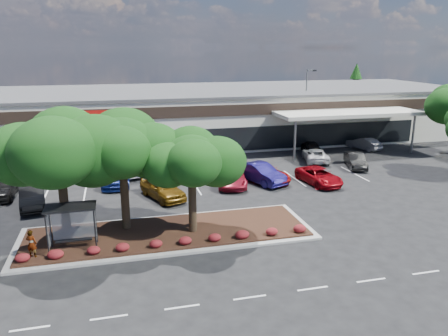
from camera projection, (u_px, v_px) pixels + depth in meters
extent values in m
plane|color=black|center=(214.00, 261.00, 23.98)|extent=(160.00, 160.00, 0.00)
cube|color=beige|center=(154.00, 116.00, 54.96)|extent=(80.00, 20.00, 6.00)
cube|color=#4B4B4D|center=(152.00, 91.00, 54.13)|extent=(80.40, 20.40, 0.30)
cube|color=black|center=(162.00, 113.00, 45.09)|extent=(80.00, 0.25, 1.20)
cube|color=black|center=(163.00, 143.00, 45.94)|extent=(60.00, 0.18, 2.60)
cube|color=#BA110D|center=(102.00, 115.00, 43.60)|extent=(6.00, 0.12, 1.00)
cube|color=beige|center=(348.00, 113.00, 47.63)|extent=(16.00, 5.00, 0.40)
cylinder|color=slate|center=(295.00, 141.00, 44.72)|extent=(0.24, 0.24, 4.20)
cylinder|color=slate|center=(413.00, 134.00, 48.03)|extent=(0.24, 0.24, 4.20)
cube|color=#ACABA6|center=(169.00, 234.00, 27.23)|extent=(18.00, 6.00, 0.15)
cube|color=#3C2117|center=(168.00, 232.00, 27.19)|extent=(17.20, 5.20, 0.12)
cube|color=silver|center=(30.00, 329.00, 18.16)|extent=(1.60, 0.12, 0.01)
cube|color=silver|center=(109.00, 317.00, 18.92)|extent=(1.60, 0.12, 0.01)
cube|color=silver|center=(182.00, 307.00, 19.68)|extent=(1.60, 0.12, 0.01)
cube|color=silver|center=(250.00, 297.00, 20.43)|extent=(1.60, 0.12, 0.01)
cube|color=silver|center=(313.00, 288.00, 21.19)|extent=(1.60, 0.12, 0.01)
cube|color=silver|center=(371.00, 280.00, 21.95)|extent=(1.60, 0.12, 0.01)
cube|color=silver|center=(426.00, 272.00, 22.70)|extent=(1.60, 0.12, 0.01)
cube|color=silver|center=(3.00, 200.00, 33.40)|extent=(0.12, 5.00, 0.01)
cube|color=silver|center=(45.00, 197.00, 34.11)|extent=(0.12, 5.00, 0.01)
cube|color=silver|center=(85.00, 194.00, 34.82)|extent=(0.12, 5.00, 0.01)
cube|color=silver|center=(123.00, 191.00, 35.53)|extent=(0.12, 5.00, 0.01)
cube|color=silver|center=(160.00, 188.00, 36.24)|extent=(0.12, 5.00, 0.01)
cube|color=silver|center=(196.00, 186.00, 36.95)|extent=(0.12, 5.00, 0.01)
cube|color=silver|center=(230.00, 183.00, 37.66)|extent=(0.12, 5.00, 0.01)
cube|color=silver|center=(263.00, 181.00, 38.37)|extent=(0.12, 5.00, 0.01)
cube|color=silver|center=(294.00, 178.00, 39.08)|extent=(0.12, 5.00, 0.01)
cube|color=silver|center=(325.00, 176.00, 39.79)|extent=(0.12, 5.00, 0.01)
cube|color=silver|center=(355.00, 174.00, 40.50)|extent=(0.12, 5.00, 0.01)
cylinder|color=black|center=(50.00, 226.00, 24.74)|extent=(0.08, 0.08, 2.50)
cylinder|color=black|center=(96.00, 222.00, 25.33)|extent=(0.08, 0.08, 2.50)
cylinder|color=black|center=(47.00, 236.00, 23.52)|extent=(0.08, 0.08, 2.50)
cylinder|color=black|center=(95.00, 231.00, 24.11)|extent=(0.08, 0.08, 2.50)
cube|color=black|center=(70.00, 207.00, 24.08)|extent=(2.75, 1.55, 0.10)
cube|color=silver|center=(73.00, 222.00, 25.00)|extent=(2.30, 0.03, 2.00)
cube|color=black|center=(74.00, 240.00, 24.87)|extent=(2.00, 0.35, 0.06)
cone|color=black|center=(355.00, 90.00, 71.94)|extent=(3.96, 3.96, 9.00)
imported|color=#594C47|center=(31.00, 243.00, 23.67)|extent=(0.67, 0.55, 1.56)
cube|color=#ACABA6|center=(304.00, 140.00, 54.33)|extent=(0.50, 0.50, 0.40)
cylinder|color=slate|center=(306.00, 104.00, 53.15)|extent=(0.14, 0.14, 8.48)
cube|color=slate|center=(311.00, 70.00, 52.04)|extent=(0.93, 0.47, 0.14)
cube|color=black|center=(315.00, 71.00, 52.04)|extent=(0.52, 0.41, 0.18)
imported|color=black|center=(3.00, 186.00, 34.08)|extent=(2.13, 4.97, 1.68)
imported|color=black|center=(32.00, 196.00, 31.92)|extent=(2.44, 5.04, 1.59)
imported|color=navy|center=(115.00, 174.00, 37.33)|extent=(2.41, 5.72, 1.65)
imported|color=#66430B|center=(163.00, 188.00, 33.73)|extent=(3.61, 5.29, 1.67)
imported|color=maroon|center=(232.00, 177.00, 36.90)|extent=(3.35, 5.47, 1.42)
imported|color=navy|center=(260.00, 173.00, 37.65)|extent=(3.62, 5.41, 1.69)
imported|color=#9F110F|center=(265.00, 173.00, 38.05)|extent=(3.93, 5.82, 1.48)
imported|color=#9B0710|center=(319.00, 176.00, 37.37)|extent=(2.88, 5.18, 1.37)
imported|color=black|center=(356.00, 160.00, 42.39)|extent=(2.82, 4.63, 1.44)
imported|color=#515057|center=(61.00, 165.00, 40.72)|extent=(3.67, 5.77, 1.48)
imported|color=#595960|center=(44.00, 163.00, 40.90)|extent=(3.05, 5.30, 1.65)
imported|color=#B9B9B9|center=(127.00, 166.00, 40.10)|extent=(3.56, 5.85, 1.59)
imported|color=navy|center=(132.00, 158.00, 43.32)|extent=(2.71, 5.26, 1.46)
imported|color=silver|center=(181.00, 160.00, 42.12)|extent=(2.29, 5.35, 1.71)
imported|color=silver|center=(232.00, 162.00, 41.56)|extent=(1.98, 4.82, 1.55)
imported|color=silver|center=(315.00, 155.00, 44.74)|extent=(3.38, 5.21, 1.33)
imported|color=black|center=(311.00, 146.00, 48.61)|extent=(2.34, 4.22, 1.36)
imported|color=#57585F|center=(364.00, 144.00, 49.97)|extent=(2.85, 4.49, 1.40)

